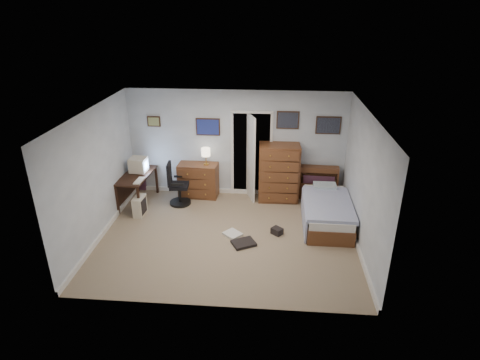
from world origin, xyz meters
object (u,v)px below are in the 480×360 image
at_px(computer_desk, 133,181).
at_px(low_dresser, 198,180).
at_px(office_chair, 177,188).
at_px(tall_dresser, 279,173).
at_px(bed, 326,211).

relative_size(computer_desk, low_dresser, 1.39).
bearing_deg(low_dresser, office_chair, -128.27).
xyz_separation_m(tall_dresser, bed, (0.99, -1.06, -0.39)).
bearing_deg(low_dresser, tall_dresser, 2.96).
height_order(computer_desk, tall_dresser, tall_dresser).
bearing_deg(tall_dresser, office_chair, -171.68).
xyz_separation_m(computer_desk, low_dresser, (1.40, 0.48, -0.14)).
bearing_deg(computer_desk, office_chair, 4.91).
relative_size(office_chair, tall_dresser, 0.74).
xyz_separation_m(office_chair, bed, (3.29, -0.63, -0.11)).
bearing_deg(tall_dresser, low_dresser, 176.84).
height_order(computer_desk, bed, computer_desk).
xyz_separation_m(computer_desk, bed, (4.27, -0.60, -0.27)).
height_order(low_dresser, bed, low_dresser).
bearing_deg(bed, computer_desk, 172.69).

